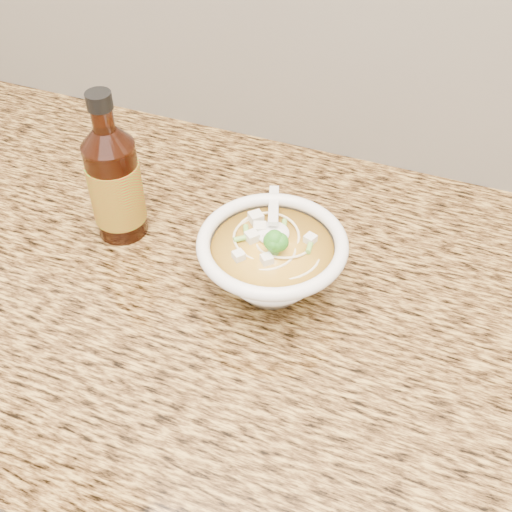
% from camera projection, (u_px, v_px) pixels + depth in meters
% --- Properties ---
extents(cabinet, '(4.00, 0.65, 0.86)m').
position_uv_depth(cabinet, '(301.00, 490.00, 1.08)').
color(cabinet, black).
rests_on(cabinet, ground).
extents(counter_slab, '(4.00, 0.68, 0.04)m').
position_uv_depth(counter_slab, '(319.00, 317.00, 0.77)').
color(counter_slab, '#AA843E').
rests_on(counter_slab, cabinet).
extents(soup_bowl, '(0.17, 0.19, 0.10)m').
position_uv_depth(soup_bowl, '(272.00, 263.00, 0.75)').
color(soup_bowl, white).
rests_on(soup_bowl, counter_slab).
extents(hot_sauce_bottle, '(0.08, 0.08, 0.20)m').
position_uv_depth(hot_sauce_bottle, '(115.00, 184.00, 0.80)').
color(hot_sauce_bottle, '#331107').
rests_on(hot_sauce_bottle, counter_slab).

